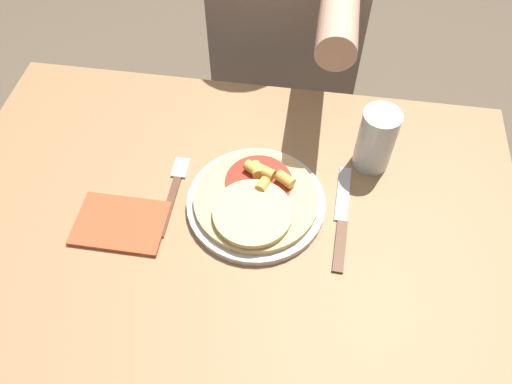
% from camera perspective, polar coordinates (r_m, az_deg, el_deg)
% --- Properties ---
extents(ground_plane, '(8.00, 8.00, 0.00)m').
position_cam_1_polar(ground_plane, '(1.56, -1.99, -18.47)').
color(ground_plane, brown).
extents(dining_table, '(1.02, 0.70, 0.75)m').
position_cam_1_polar(dining_table, '(0.99, -2.99, -7.56)').
color(dining_table, '#9E754C').
rests_on(dining_table, ground_plane).
extents(plate, '(0.24, 0.24, 0.01)m').
position_cam_1_polar(plate, '(0.88, -0.00, -1.27)').
color(plate, beige).
rests_on(plate, dining_table).
extents(pizza, '(0.22, 0.22, 0.04)m').
position_cam_1_polar(pizza, '(0.87, 0.02, -0.77)').
color(pizza, '#DBBC7A').
rests_on(pizza, plate).
extents(fork, '(0.03, 0.18, 0.00)m').
position_cam_1_polar(fork, '(0.92, -9.35, 0.26)').
color(fork, brown).
rests_on(fork, dining_table).
extents(knife, '(0.03, 0.22, 0.00)m').
position_cam_1_polar(knife, '(0.88, 9.77, -3.00)').
color(knife, brown).
rests_on(knife, dining_table).
extents(drinking_glass, '(0.07, 0.07, 0.13)m').
position_cam_1_polar(drinking_glass, '(0.93, 13.56, 5.84)').
color(drinking_glass, silver).
rests_on(drinking_glass, dining_table).
extents(napkin, '(0.15, 0.11, 0.01)m').
position_cam_1_polar(napkin, '(0.89, -15.21, -3.46)').
color(napkin, '#C6512D').
rests_on(napkin, dining_table).
extents(person_diner, '(0.36, 0.52, 1.31)m').
position_cam_1_polar(person_diner, '(1.28, 3.92, 20.15)').
color(person_diner, '#2D2D38').
rests_on(person_diner, ground_plane).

